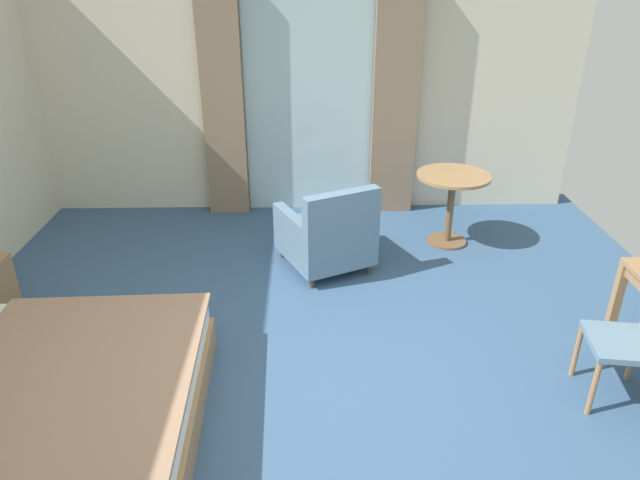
# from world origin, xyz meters

# --- Properties ---
(ground) EXTENTS (6.35, 6.98, 0.10)m
(ground) POSITION_xyz_m (0.00, 0.00, -0.05)
(ground) COLOR #38567A
(wall_back) EXTENTS (5.95, 0.12, 2.82)m
(wall_back) POSITION_xyz_m (0.00, 3.23, 1.41)
(wall_back) COLOR beige
(wall_back) RESTS_ON ground
(balcony_glass_door) EXTENTS (1.39, 0.02, 2.48)m
(balcony_glass_door) POSITION_xyz_m (0.04, 3.15, 1.24)
(balcony_glass_door) COLOR silver
(balcony_glass_door) RESTS_ON ground
(curtain_panel_left) EXTENTS (0.43, 0.10, 2.59)m
(curtain_panel_left) POSITION_xyz_m (-0.87, 3.05, 1.29)
(curtain_panel_left) COLOR #897056
(curtain_panel_left) RESTS_ON ground
(curtain_panel_right) EXTENTS (0.48, 0.10, 2.59)m
(curtain_panel_right) POSITION_xyz_m (0.96, 3.05, 1.29)
(curtain_panel_right) COLOR #897056
(curtain_panel_right) RESTS_ON ground
(bed) EXTENTS (2.23, 1.85, 1.04)m
(bed) POSITION_xyz_m (-1.79, -0.40, 0.24)
(bed) COLOR #9E754C
(bed) RESTS_ON ground
(desk_chair) EXTENTS (0.46, 0.48, 0.92)m
(desk_chair) POSITION_xyz_m (2.06, -0.15, 0.51)
(desk_chair) COLOR slate
(desk_chair) RESTS_ON ground
(armchair_by_window) EXTENTS (0.96, 0.99, 0.84)m
(armchair_by_window) POSITION_xyz_m (0.19, 1.67, 0.33)
(armchair_by_window) COLOR slate
(armchair_by_window) RESTS_ON ground
(round_cafe_table) EXTENTS (0.72, 0.72, 0.73)m
(round_cafe_table) POSITION_xyz_m (1.43, 2.18, 0.54)
(round_cafe_table) COLOR #9E754C
(round_cafe_table) RESTS_ON ground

